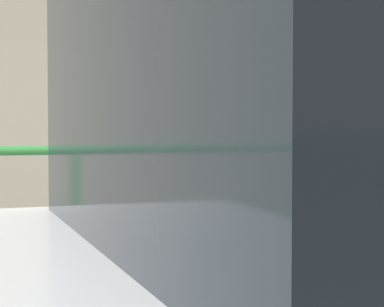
% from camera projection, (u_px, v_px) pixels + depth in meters
% --- Properties ---
extents(parking_meter, '(0.17, 0.18, 1.47)m').
position_uv_depth(parking_meter, '(162.00, 169.00, 3.15)').
color(parking_meter, slate).
rests_on(parking_meter, sidewalk_curb).
extents(pedestrian_at_meter, '(0.62, 0.43, 1.63)m').
position_uv_depth(pedestrian_at_meter, '(279.00, 197.00, 3.28)').
color(pedestrian_at_meter, '#1E233F').
rests_on(pedestrian_at_meter, sidewalk_curb).
extents(background_railing, '(24.06, 0.06, 1.12)m').
position_uv_depth(background_railing, '(58.00, 196.00, 4.67)').
color(background_railing, '#2D7A38').
rests_on(background_railing, sidewalk_curb).
extents(backdrop_wall, '(32.00, 0.50, 2.64)m').
position_uv_depth(backdrop_wall, '(31.00, 133.00, 6.43)').
color(backdrop_wall, '#ADA38E').
rests_on(backdrop_wall, ground).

